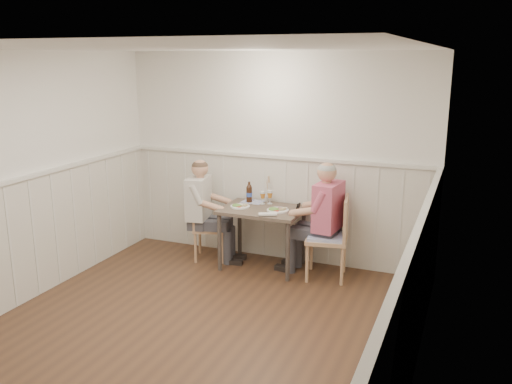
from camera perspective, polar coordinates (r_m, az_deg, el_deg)
ground_plane at (r=5.27m, az=-6.82°, el=-14.74°), size 4.50×4.50×0.00m
room_shell at (r=4.73m, az=-7.35°, el=1.61°), size 4.04×4.54×2.60m
wainscot at (r=5.54m, az=-3.59°, el=-5.35°), size 4.00×4.49×1.34m
dining_table at (r=6.57m, az=0.66°, el=-2.55°), size 0.97×0.70×0.75m
chair_right at (r=6.34m, az=8.02°, el=-4.46°), size 0.53×0.53×0.98m
chair_left at (r=6.93m, az=-5.25°, el=-3.39°), size 0.51×0.51×0.84m
man_in_pink at (r=6.38m, az=7.18°, el=-3.82°), size 0.68×0.47×1.39m
diner_cream at (r=6.88m, az=-5.70°, el=-2.71°), size 0.66×0.47×1.32m
plate_man at (r=6.42m, az=2.22°, el=-1.83°), size 0.26×0.26×0.07m
plate_diner at (r=6.59m, az=-1.80°, el=-1.44°), size 0.24×0.24×0.06m
beer_glass_a at (r=6.72m, az=1.47°, el=-0.29°), size 0.07×0.07×0.17m
beer_glass_b at (r=6.70m, az=0.71°, el=-0.36°), size 0.07×0.07×0.16m
beer_bottle at (r=6.78m, az=-0.73°, el=-0.13°), size 0.07×0.07×0.27m
rolled_napkin at (r=6.21m, az=1.25°, el=-2.37°), size 0.21×0.14×0.05m
grass_vase at (r=6.80m, az=1.14°, el=0.26°), size 0.04×0.04×0.35m
gingham_mat at (r=6.83m, az=-0.34°, el=-1.03°), size 0.27×0.22×0.01m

